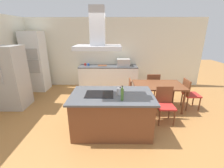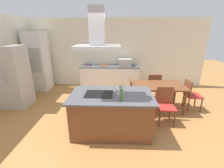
% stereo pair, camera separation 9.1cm
% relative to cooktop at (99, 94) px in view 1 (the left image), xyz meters
% --- Properties ---
extents(ground, '(16.00, 16.00, 0.00)m').
position_rel_cooktop_xyz_m(ground, '(0.27, 1.50, -0.91)').
color(ground, '#AD753D').
extents(wall_back, '(7.20, 0.10, 2.70)m').
position_rel_cooktop_xyz_m(wall_back, '(0.27, 3.25, 0.44)').
color(wall_back, silver).
rests_on(wall_back, ground).
extents(kitchen_island, '(1.79, 1.07, 0.90)m').
position_rel_cooktop_xyz_m(kitchen_island, '(0.27, 0.00, -0.45)').
color(kitchen_island, brown).
rests_on(kitchen_island, ground).
extents(cooktop, '(0.60, 0.44, 0.01)m').
position_rel_cooktop_xyz_m(cooktop, '(0.00, 0.00, 0.00)').
color(cooktop, black).
rests_on(cooktop, kitchen_island).
extents(tea_kettle, '(0.21, 0.15, 0.17)m').
position_rel_cooktop_xyz_m(tea_kettle, '(0.45, 0.02, 0.06)').
color(tea_kettle, silver).
rests_on(tea_kettle, kitchen_island).
extents(olive_oil_bottle, '(0.06, 0.06, 0.30)m').
position_rel_cooktop_xyz_m(olive_oil_bottle, '(0.47, -0.28, 0.12)').
color(olive_oil_bottle, '#47722D').
rests_on(olive_oil_bottle, kitchen_island).
extents(back_counter, '(2.28, 0.62, 0.90)m').
position_rel_cooktop_xyz_m(back_counter, '(0.09, 2.88, -0.46)').
color(back_counter, white).
rests_on(back_counter, ground).
extents(countertop_microwave, '(0.50, 0.38, 0.28)m').
position_rel_cooktop_xyz_m(countertop_microwave, '(0.69, 2.88, 0.13)').
color(countertop_microwave, '#B2AFAA').
rests_on(countertop_microwave, back_counter).
extents(coffee_mug_red, '(0.08, 0.08, 0.09)m').
position_rel_cooktop_xyz_m(coffee_mug_red, '(-0.82, 2.95, 0.04)').
color(coffee_mug_red, red).
rests_on(coffee_mug_red, back_counter).
extents(coffee_mug_blue, '(0.08, 0.08, 0.09)m').
position_rel_cooktop_xyz_m(coffee_mug_blue, '(-0.70, 2.94, 0.04)').
color(coffee_mug_blue, '#2D56B2').
rests_on(coffee_mug_blue, back_counter).
extents(cutting_board, '(0.34, 0.24, 0.02)m').
position_rel_cooktop_xyz_m(cutting_board, '(-0.14, 2.93, 0.00)').
color(cutting_board, brown).
rests_on(cutting_board, back_counter).
extents(wall_oven_stack, '(0.70, 0.66, 2.20)m').
position_rel_cooktop_xyz_m(wall_oven_stack, '(-2.63, 2.65, 0.20)').
color(wall_oven_stack, white).
rests_on(wall_oven_stack, ground).
extents(refrigerator, '(0.80, 0.73, 1.82)m').
position_rel_cooktop_xyz_m(refrigerator, '(-2.71, 1.19, 0.00)').
color(refrigerator, '#B2AFAA').
rests_on(refrigerator, ground).
extents(dining_table, '(1.40, 0.90, 0.75)m').
position_rel_cooktop_xyz_m(dining_table, '(1.59, 1.11, -0.24)').
color(dining_table, brown).
rests_on(dining_table, ground).
extents(chair_facing_back_wall, '(0.42, 0.42, 0.89)m').
position_rel_cooktop_xyz_m(chair_facing_back_wall, '(1.59, 1.78, -0.40)').
color(chair_facing_back_wall, red).
rests_on(chair_facing_back_wall, ground).
extents(chair_at_right_end, '(0.42, 0.42, 0.89)m').
position_rel_cooktop_xyz_m(chair_at_right_end, '(2.51, 1.11, -0.40)').
color(chair_at_right_end, red).
rests_on(chair_at_right_end, ground).
extents(chair_facing_island, '(0.42, 0.42, 0.89)m').
position_rel_cooktop_xyz_m(chair_facing_island, '(1.59, 0.45, -0.40)').
color(chair_facing_island, red).
rests_on(chair_facing_island, ground).
extents(chair_at_left_end, '(0.42, 0.42, 0.89)m').
position_rel_cooktop_xyz_m(chair_at_left_end, '(0.68, 1.11, -0.40)').
color(chair_at_left_end, red).
rests_on(chair_at_left_end, ground).
extents(range_hood, '(0.90, 0.55, 0.78)m').
position_rel_cooktop_xyz_m(range_hood, '(0.00, 0.00, 1.20)').
color(range_hood, '#ADADB2').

